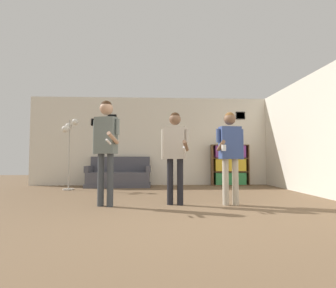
% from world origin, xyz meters
% --- Properties ---
extents(ground_plane, '(20.00, 20.00, 0.00)m').
position_xyz_m(ground_plane, '(0.00, 0.00, 0.00)').
color(ground_plane, brown).
extents(wall_back, '(8.46, 0.08, 2.70)m').
position_xyz_m(wall_back, '(-0.00, 4.82, 1.35)').
color(wall_back, silver).
rests_on(wall_back, ground_plane).
extents(wall_right, '(0.06, 7.19, 2.70)m').
position_xyz_m(wall_right, '(3.06, 2.39, 1.35)').
color(wall_right, silver).
rests_on(wall_right, ground_plane).
extents(couch, '(1.81, 0.80, 0.87)m').
position_xyz_m(couch, '(-1.48, 4.40, 0.29)').
color(couch, '#4C4C56').
rests_on(couch, ground_plane).
extents(bookshelf, '(1.12, 0.30, 1.23)m').
position_xyz_m(bookshelf, '(1.82, 4.60, 0.61)').
color(bookshelf, brown).
rests_on(bookshelf, ground_plane).
extents(floor_lamp, '(0.38, 0.42, 1.85)m').
position_xyz_m(floor_lamp, '(-2.68, 3.65, 1.40)').
color(floor_lamp, '#ADA89E').
rests_on(floor_lamp, ground_plane).
extents(person_player_foreground_left, '(0.48, 0.58, 1.81)m').
position_xyz_m(person_player_foreground_left, '(-1.28, 1.25, 1.13)').
color(person_player_foreground_left, '#3D4247').
rests_on(person_player_foreground_left, ground_plane).
extents(person_player_foreground_center, '(0.48, 0.54, 1.63)m').
position_xyz_m(person_player_foreground_center, '(-0.08, 1.35, 1.00)').
color(person_player_foreground_center, black).
rests_on(person_player_foreground_center, ground_plane).
extents(person_watcher_holding_cup, '(0.50, 0.44, 1.63)m').
position_xyz_m(person_watcher_holding_cup, '(0.89, 1.28, 1.00)').
color(person_watcher_holding_cup, '#B7AD99').
rests_on(person_watcher_holding_cup, ground_plane).
extents(drinking_cup, '(0.08, 0.08, 0.10)m').
position_xyz_m(drinking_cup, '(1.85, 4.60, 1.28)').
color(drinking_cup, red).
rests_on(drinking_cup, bookshelf).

